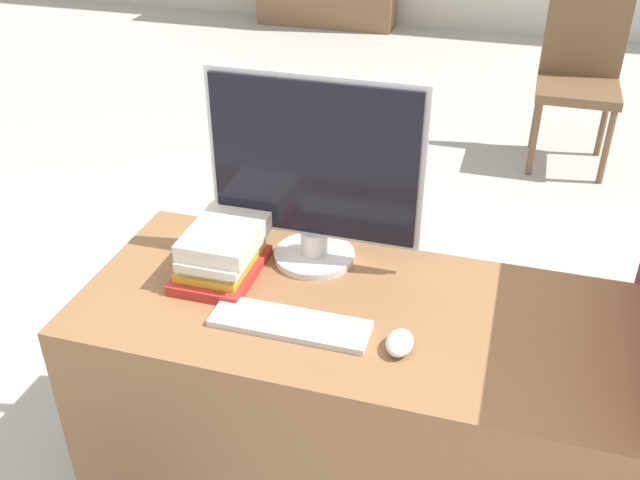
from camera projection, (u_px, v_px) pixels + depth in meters
name	position (u px, v px, depth m)	size (l,w,h in m)	color
desk	(351.00, 414.00, 1.96)	(1.39, 0.62, 0.73)	#8C603D
monitor	(314.00, 173.00, 1.82)	(0.57, 0.22, 0.52)	silver
keyboard	(290.00, 324.00, 1.70)	(0.39, 0.12, 0.02)	silver
mouse	(400.00, 343.00, 1.62)	(0.06, 0.09, 0.04)	silver
book_stack	(223.00, 250.00, 1.87)	(0.20, 0.29, 0.14)	#B72D28
far_chair	(581.00, 68.00, 3.93)	(0.44, 0.44, 0.98)	brown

